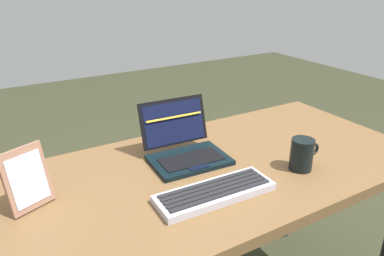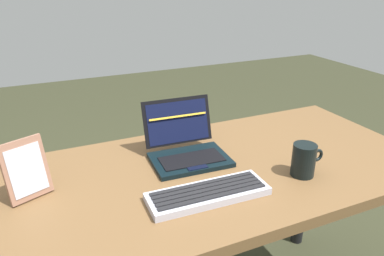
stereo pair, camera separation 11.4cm
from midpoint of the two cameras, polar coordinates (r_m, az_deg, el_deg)
name	(u,v)px [view 1 (the left image)]	position (r m, az deg, el deg)	size (l,w,h in m)	color
desk	(200,196)	(1.22, -1.50, -10.56)	(1.53, 0.68, 0.73)	brown
laptop_front	(185,148)	(1.23, -3.82, -3.23)	(0.26, 0.23, 0.18)	black
external_keyboard	(215,192)	(1.04, 0.41, -10.00)	(0.35, 0.13, 0.03)	#B3B3C2
photo_frame	(27,179)	(1.08, -27.04, -7.15)	(0.13, 0.08, 0.17)	#946651
coffee_mug	(302,154)	(1.19, 14.06, -4.03)	(0.11, 0.07, 0.10)	black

